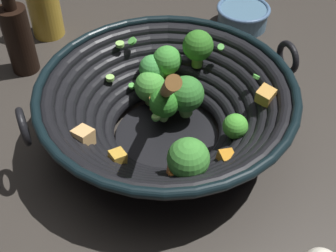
{
  "coord_description": "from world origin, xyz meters",
  "views": [
    {
      "loc": [
        0.35,
        0.36,
        0.53
      ],
      "look_at": [
        -0.0,
        0.0,
        0.03
      ],
      "focal_mm": 48.73,
      "sensor_mm": 36.0,
      "label": 1
    }
  ],
  "objects_px": {
    "soy_sauce_bottle": "(18,37)",
    "cooking_oil_bottle": "(42,0)",
    "prep_bowl": "(243,16)",
    "wok": "(167,106)"
  },
  "relations": [
    {
      "from": "soy_sauce_bottle",
      "to": "cooking_oil_bottle",
      "type": "xyz_separation_m",
      "value": [
        -0.1,
        -0.07,
        0.01
      ]
    },
    {
      "from": "cooking_oil_bottle",
      "to": "prep_bowl",
      "type": "distance_m",
      "value": 0.41
    },
    {
      "from": "wok",
      "to": "soy_sauce_bottle",
      "type": "height_order",
      "value": "wok"
    },
    {
      "from": "wok",
      "to": "soy_sauce_bottle",
      "type": "bearing_deg",
      "value": -78.45
    },
    {
      "from": "soy_sauce_bottle",
      "to": "cooking_oil_bottle",
      "type": "distance_m",
      "value": 0.12
    },
    {
      "from": "prep_bowl",
      "to": "wok",
      "type": "bearing_deg",
      "value": 20.19
    },
    {
      "from": "wok",
      "to": "soy_sauce_bottle",
      "type": "distance_m",
      "value": 0.32
    },
    {
      "from": "wok",
      "to": "prep_bowl",
      "type": "bearing_deg",
      "value": -159.81
    },
    {
      "from": "cooking_oil_bottle",
      "to": "wok",
      "type": "bearing_deg",
      "value": 84.99
    },
    {
      "from": "wok",
      "to": "cooking_oil_bottle",
      "type": "bearing_deg",
      "value": -95.01
    }
  ]
}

